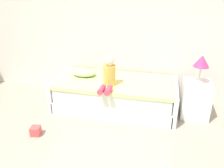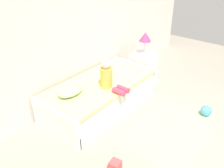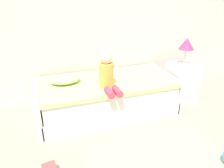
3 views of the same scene
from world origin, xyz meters
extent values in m
cube|color=silver|center=(0.00, 2.60, 1.45)|extent=(7.20, 0.10, 2.90)
cube|color=white|center=(-0.02, 2.00, 0.10)|extent=(2.00, 1.00, 0.20)
cube|color=white|center=(-0.02, 2.00, 0.33)|extent=(1.94, 0.94, 0.25)
cube|color=#E5E08C|center=(-0.02, 2.00, 0.47)|extent=(1.98, 0.98, 0.05)
cube|color=white|center=(-1.04, 2.00, 0.25)|extent=(0.07, 1.00, 0.50)
cube|color=white|center=(1.00, 2.00, 0.25)|extent=(0.07, 1.00, 0.50)
cube|color=white|center=(1.33, 2.00, 0.30)|extent=(0.44, 0.44, 0.60)
cylinder|color=silver|center=(1.33, 2.00, 0.61)|extent=(0.15, 0.15, 0.03)
cylinder|color=silver|center=(1.33, 2.00, 0.75)|extent=(0.02, 0.02, 0.24)
cone|color=#E5387A|center=(1.33, 2.00, 0.96)|extent=(0.24, 0.24, 0.18)
cylinder|color=gold|center=(-0.08, 1.82, 0.67)|extent=(0.20, 0.20, 0.34)
sphere|color=beige|center=(-0.08, 1.82, 0.92)|extent=(0.17, 0.17, 0.17)
cylinder|color=#D83F60|center=(-0.14, 1.52, 0.55)|extent=(0.09, 0.22, 0.09)
cylinder|color=#D83F60|center=(-0.03, 1.52, 0.55)|extent=(0.09, 0.22, 0.09)
ellipsoid|color=#99CC8C|center=(-0.62, 2.10, 0.56)|extent=(0.44, 0.30, 0.13)
cube|color=#B2D189|center=(0.19, 0.70, 0.00)|extent=(1.60, 1.10, 0.01)
cube|color=#E54C4C|center=(-0.98, 0.91, 0.07)|extent=(0.15, 0.15, 0.13)
camera|label=1|loc=(0.74, -1.58, 2.08)|focal=37.10mm
camera|label=2|loc=(-2.69, -0.44, 2.48)|focal=38.68mm
camera|label=3|loc=(-0.92, -0.88, 1.79)|focal=35.04mm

